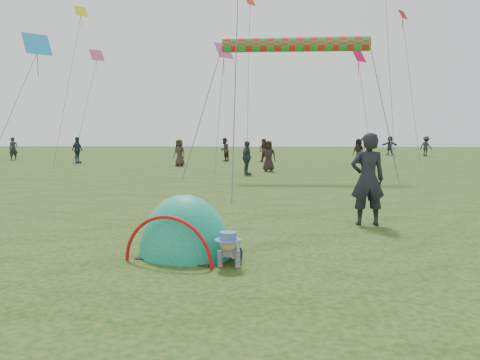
{
  "coord_description": "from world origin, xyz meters",
  "views": [
    {
      "loc": [
        0.51,
        -6.09,
        1.89
      ],
      "look_at": [
        -0.03,
        3.08,
        1.0
      ],
      "focal_mm": 35.0,
      "sensor_mm": 36.0,
      "label": 1
    }
  ],
  "objects": [
    {
      "name": "ground",
      "position": [
        0.0,
        0.0,
        0.0
      ],
      "size": [
        140.0,
        140.0,
        0.0
      ],
      "primitive_type": "plane",
      "color": "#0F3A07"
    },
    {
      "name": "crawling_toddler",
      "position": [
        -0.03,
        0.58,
        0.27
      ],
      "size": [
        0.52,
        0.72,
        0.53
      ],
      "primitive_type": null,
      "rotation": [
        0.0,
        0.0,
        -0.05
      ],
      "color": "black",
      "rests_on": "ground"
    },
    {
      "name": "popup_tent",
      "position": [
        -0.78,
        1.04,
        0.0
      ],
      "size": [
        1.79,
        1.62,
        1.93
      ],
      "primitive_type": "ellipsoid",
      "rotation": [
        0.0,
        0.0,
        -0.3
      ],
      "color": "#0D8A41",
      "rests_on": "ground"
    },
    {
      "name": "standing_adult",
      "position": [
        2.59,
        3.73,
        0.97
      ],
      "size": [
        0.72,
        0.49,
        1.93
      ],
      "primitive_type": "imported",
      "rotation": [
        0.0,
        0.0,
        3.18
      ],
      "color": "black",
      "rests_on": "ground"
    },
    {
      "name": "crowd_person_1",
      "position": [
        0.26,
        26.2,
        0.81
      ],
      "size": [
        1.0,
        0.97,
        1.62
      ],
      "primitive_type": "imported",
      "rotation": [
        0.0,
        0.0,
        5.62
      ],
      "color": "#463629",
      "rests_on": "ground"
    },
    {
      "name": "crowd_person_2",
      "position": [
        -0.46,
        15.8,
        0.8
      ],
      "size": [
        0.67,
        1.02,
        1.61
      ],
      "primitive_type": "imported",
      "rotation": [
        0.0,
        0.0,
        1.25
      ],
      "color": "#31414B",
      "rests_on": "ground"
    },
    {
      "name": "crowd_person_4",
      "position": [
        6.59,
        25.6,
        0.82
      ],
      "size": [
        0.94,
        0.92,
        1.64
      ],
      "primitive_type": "imported",
      "rotation": [
        0.0,
        0.0,
        5.55
      ],
      "color": "black",
      "rests_on": "ground"
    },
    {
      "name": "crowd_person_6",
      "position": [
        -18.29,
        27.5,
        0.86
      ],
      "size": [
        0.73,
        0.74,
        1.71
      ],
      "primitive_type": "imported",
      "rotation": [
        0.0,
        0.0,
        0.81
      ],
      "color": "#26262B",
      "rests_on": "ground"
    },
    {
      "name": "crowd_person_8",
      "position": [
        -12.18,
        24.42,
        0.88
      ],
      "size": [
        0.64,
        1.1,
        1.77
      ],
      "primitive_type": "imported",
      "rotation": [
        0.0,
        0.0,
        1.36
      ],
      "color": "#293B49",
      "rests_on": "ground"
    },
    {
      "name": "crowd_person_10",
      "position": [
        -4.82,
        21.92,
        0.81
      ],
      "size": [
        0.94,
        0.8,
        1.62
      ],
      "primitive_type": "imported",
      "rotation": [
        0.0,
        0.0,
        5.86
      ],
      "color": "#3A2B23",
      "rests_on": "ground"
    },
    {
      "name": "crowd_person_11",
      "position": [
        11.8,
        37.95,
        0.89
      ],
      "size": [
        1.72,
        0.81,
        1.78
      ],
      "primitive_type": "imported",
      "rotation": [
        0.0,
        0.0,
        3.32
      ],
      "color": "#283447",
      "rests_on": "ground"
    },
    {
      "name": "crowd_person_13",
      "position": [
        -2.58,
        27.25,
        0.84
      ],
      "size": [
        0.93,
        1.01,
        1.67
      ],
      "primitive_type": "imported",
      "rotation": [
        0.0,
        0.0,
        4.25
      ],
      "color": "#352D25",
      "rests_on": "ground"
    },
    {
      "name": "crowd_person_15",
      "position": [
        14.51,
        36.22,
        0.89
      ],
      "size": [
        1.24,
        1.3,
        1.77
      ],
      "primitive_type": "imported",
      "rotation": [
        0.0,
        0.0,
        2.26
      ],
      "color": "#282831",
      "rests_on": "ground"
    },
    {
      "name": "crowd_person_16",
      "position": [
        0.55,
        18.11,
        0.8
      ],
      "size": [
        0.85,
        0.62,
        1.6
      ],
      "primitive_type": "imported",
      "rotation": [
        0.0,
        0.0,
        6.12
      ],
      "color": "black",
      "rests_on": "ground"
    },
    {
      "name": "rainbow_tube_kite",
      "position": [
        1.69,
        14.63,
        5.78
      ],
      "size": [
        6.31,
        0.64,
        0.64
      ],
      "primitive_type": "cylinder",
      "rotation": [
        0.0,
        1.57,
        0.0
      ],
      "color": "red"
    },
    {
      "name": "diamond_kite_0",
      "position": [
        6.63,
        26.59,
        7.26
      ],
      "size": [
        1.19,
        1.19,
        0.97
      ],
      "primitive_type": "plane",
      "rotation": [
        1.05,
        0.0,
        0.79
      ],
      "color": "#DD0446"
    },
    {
      "name": "diamond_kite_5",
      "position": [
        -2.03,
        21.14,
        6.7
      ],
      "size": [
        1.12,
        1.12,
        0.92
      ],
      "primitive_type": "plane",
      "rotation": [
        1.05,
        0.0,
        0.79
      ],
      "color": "#DF4A90"
    },
    {
      "name": "diamond_kite_6",
      "position": [
        10.17,
        29.14,
        10.52
      ],
      "size": [
        0.84,
        0.84,
        0.69
      ],
      "primitive_type": "plane",
      "rotation": [
        1.05,
        0.0,
        0.79
      ],
      "color": "red"
    },
    {
      "name": "diamond_kite_7",
      "position": [
        -0.76,
        27.18,
        11.11
      ],
      "size": [
        0.81,
        0.81,
        0.67
      ],
      "primitive_type": "plane",
      "rotation": [
        1.05,
        0.0,
        0.79
      ],
      "color": "#FC4113"
    },
    {
      "name": "diamond_kite_8",
      "position": [
        -12.36,
        26.24,
        10.34
      ],
      "size": [
        0.9,
        0.9,
        0.73
      ],
      "primitive_type": "plane",
      "rotation": [
        1.05,
        0.0,
        0.79
      ],
      "color": "#D8F512"
    },
    {
      "name": "diamond_kite_10",
      "position": [
        -10.87,
        16.82,
        6.35
      ],
      "size": [
        1.34,
        1.34,
        1.09
      ],
      "primitive_type": "plane",
      "rotation": [
        1.05,
        0.0,
        0.79
      ],
      "color": "#219CE3"
    },
    {
      "name": "diamond_kite_11",
      "position": [
        -12.44,
        29.29,
        7.89
      ],
      "size": [
        1.06,
        1.06,
        0.87
      ],
      "primitive_type": "plane",
      "rotation": [
        1.05,
        0.0,
        0.79
      ],
      "color": "#D05678"
    }
  ]
}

